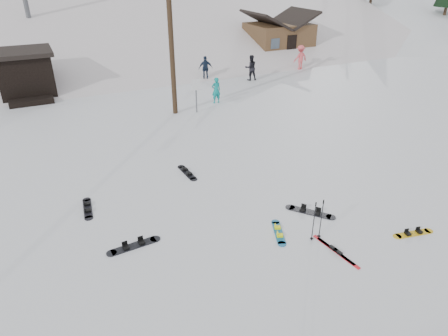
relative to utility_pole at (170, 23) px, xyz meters
name	(u,v)px	position (x,y,z in m)	size (l,w,h in m)	color
ground	(290,296)	(-2.00, -14.00, -4.68)	(200.00, 200.00, 0.00)	white
ski_slope	(74,107)	(-2.00, 41.00, -16.68)	(60.00, 75.00, 45.00)	silver
ridge_right	(304,79)	(36.00, 36.00, -15.68)	(34.00, 85.00, 36.00)	white
treeline_right	(333,18)	(34.00, 28.00, -4.68)	(20.00, 60.00, 10.00)	black
treeline_crest	(42,3)	(-2.00, 72.00, -4.68)	(50.00, 6.00, 10.00)	black
utility_pole	(170,23)	(0.00, 0.00, 0.00)	(2.00, 0.26, 9.00)	#3A2819
trail_sign	(196,90)	(1.10, -0.42, -3.41)	(0.50, 0.09, 1.85)	#595B60
lift_hut	(26,73)	(-7.00, 6.94, -3.32)	(3.40, 4.10, 2.75)	black
cabin	(278,38)	(13.00, 10.00, -3.20)	(5.39, 4.40, 3.77)	brown
hero_snowboard	(279,232)	(-0.83, -11.67, -4.66)	(0.68, 1.29, 0.10)	#196EA4
hero_skis	(336,251)	(0.17, -13.13, -4.65)	(0.29, 1.75, 0.09)	red
ski_poles	(317,220)	(0.00, -12.40, -3.99)	(0.37, 0.10, 1.34)	black
board_scatter_a	(134,245)	(-5.00, -10.36, -4.65)	(1.62, 0.39, 0.11)	black
board_scatter_b	(88,208)	(-5.89, -7.73, -4.65)	(0.39, 1.46, 0.10)	black
board_scatter_d	(310,212)	(0.72, -11.18, -4.65)	(1.18, 1.38, 0.12)	black
board_scatter_e	(413,233)	(2.85, -13.51, -4.66)	(1.35, 0.48, 0.10)	yellow
board_scatter_f	(187,172)	(-1.95, -6.81, -4.65)	(0.34, 1.47, 0.10)	black
skier_teal	(216,90)	(2.75, 0.62, -3.93)	(0.55, 0.36, 1.50)	#0D8B88
skier_dark	(251,68)	(7.02, 4.13, -3.82)	(0.83, 0.65, 1.72)	black
skier_pink	(300,57)	(11.93, 5.22, -3.79)	(1.15, 0.66, 1.79)	#F0555C
skier_navy	(206,68)	(4.22, 5.50, -3.86)	(0.96, 0.40, 1.64)	#17253B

